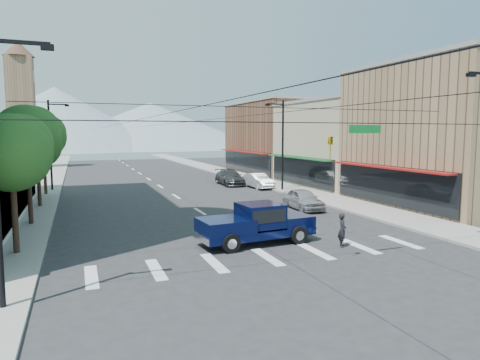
{
  "coord_description": "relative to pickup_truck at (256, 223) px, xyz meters",
  "views": [
    {
      "loc": [
        -8.35,
        -16.26,
        5.78
      ],
      "look_at": [
        0.67,
        7.37,
        3.0
      ],
      "focal_mm": 32.0,
      "sensor_mm": 36.0,
      "label": 1
    }
  ],
  "objects": [
    {
      "name": "parked_car_mid",
      "position": [
        9.13,
        20.89,
        -0.32
      ],
      "size": [
        1.91,
        4.8,
        1.55
      ],
      "primitive_type": "imported",
      "rotation": [
        0.0,
        0.0,
        0.06
      ],
      "color": "silver",
      "rests_on": "ground"
    },
    {
      "name": "tree_midnear",
      "position": [
        -11.34,
        9.1,
        4.49
      ],
      "size": [
        4.09,
        4.09,
        7.52
      ],
      "color": "black",
      "rests_on": "ground"
    },
    {
      "name": "lamp_pole_ne",
      "position": [
        10.4,
        18.0,
        3.84
      ],
      "size": [
        2.0,
        0.25,
        9.0
      ],
      "color": "black",
      "rests_on": "ground"
    },
    {
      "name": "tree_near",
      "position": [
        -11.34,
        2.1,
        3.89
      ],
      "size": [
        3.65,
        3.64,
        6.71
      ],
      "color": "black",
      "rests_on": "ground"
    },
    {
      "name": "pedestrian",
      "position": [
        3.87,
        -2.16,
        -0.23
      ],
      "size": [
        0.63,
        0.75,
        1.74
      ],
      "primitive_type": "imported",
      "rotation": [
        0.0,
        0.0,
        1.18
      ],
      "color": "black",
      "rests_on": "ground"
    },
    {
      "name": "sidewalk_right",
      "position": [
        11.73,
        36.0,
        -1.03
      ],
      "size": [
        4.0,
        120.0,
        0.15
      ],
      "primitive_type": "cube",
      "color": "gray",
      "rests_on": "ground"
    },
    {
      "name": "shop_far",
      "position": [
        19.73,
        36.0,
        3.9
      ],
      "size": [
        12.0,
        18.0,
        10.0
      ],
      "primitive_type": "cube",
      "color": "brown",
      "rests_on": "ground"
    },
    {
      "name": "parked_car_far",
      "position": [
        7.33,
        24.68,
        -0.27
      ],
      "size": [
        2.51,
        5.77,
        1.65
      ],
      "primitive_type": "imported",
      "rotation": [
        0.0,
        0.0,
        -0.03
      ],
      "color": "#333436",
      "rests_on": "ground"
    },
    {
      "name": "signal_rig",
      "position": [
        -0.08,
        -5.0,
        3.54
      ],
      "size": [
        21.8,
        0.2,
        9.0
      ],
      "color": "black",
      "rests_on": "ground"
    },
    {
      "name": "lamp_pole_nw",
      "position": [
        -10.94,
        26.0,
        3.84
      ],
      "size": [
        2.0,
        0.25,
        9.0
      ],
      "color": "black",
      "rests_on": "ground"
    },
    {
      "name": "mountain_right",
      "position": [
        19.73,
        156.0,
        7.9
      ],
      "size": [
        90.0,
        90.0,
        18.0
      ],
      "primitive_type": "cone",
      "color": "gray",
      "rests_on": "ground"
    },
    {
      "name": "tree_far",
      "position": [
        -11.34,
        23.1,
        4.49
      ],
      "size": [
        4.09,
        4.09,
        7.52
      ],
      "color": "black",
      "rests_on": "ground"
    },
    {
      "name": "parked_car_near",
      "position": [
        7.33,
        8.06,
        -0.32
      ],
      "size": [
        2.11,
        4.69,
        1.56
      ],
      "primitive_type": "imported",
      "rotation": [
        0.0,
        0.0,
        -0.06
      ],
      "color": "#A0A0A5",
      "rests_on": "ground"
    },
    {
      "name": "shop_near",
      "position": [
        19.73,
        6.0,
        4.4
      ],
      "size": [
        12.0,
        14.0,
        11.0
      ],
      "primitive_type": "cube",
      "color": "#8C6B4C",
      "rests_on": "ground"
    },
    {
      "name": "ground",
      "position": [
        -0.27,
        -4.0,
        -1.1
      ],
      "size": [
        160.0,
        160.0,
        0.0
      ],
      "primitive_type": "plane",
      "color": "#28282B",
      "rests_on": "ground"
    },
    {
      "name": "pickup_truck",
      "position": [
        0.0,
        0.0,
        0.0
      ],
      "size": [
        6.4,
        2.85,
        2.11
      ],
      "rotation": [
        0.0,
        0.0,
        0.09
      ],
      "color": "#070E35",
      "rests_on": "ground"
    },
    {
      "name": "clock_tower",
      "position": [
        -16.77,
        58.0,
        9.54
      ],
      "size": [
        4.8,
        4.8,
        20.4
      ],
      "color": "#8C6B4C",
      "rests_on": "ground"
    },
    {
      "name": "sidewalk_left",
      "position": [
        -12.27,
        36.0,
        -1.03
      ],
      "size": [
        4.0,
        120.0,
        0.15
      ],
      "primitive_type": "cube",
      "color": "gray",
      "rests_on": "ground"
    },
    {
      "name": "mountain_left",
      "position": [
        -15.27,
        146.0,
        9.9
      ],
      "size": [
        80.0,
        80.0,
        22.0
      ],
      "primitive_type": "cone",
      "color": "gray",
      "rests_on": "ground"
    },
    {
      "name": "shop_mid",
      "position": [
        19.73,
        20.0,
        3.4
      ],
      "size": [
        12.0,
        14.0,
        9.0
      ],
      "primitive_type": "cube",
      "color": "tan",
      "rests_on": "ground"
    },
    {
      "name": "tree_midfar",
      "position": [
        -11.34,
        16.1,
        3.89
      ],
      "size": [
        3.65,
        3.64,
        6.71
      ],
      "color": "black",
      "rests_on": "ground"
    }
  ]
}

